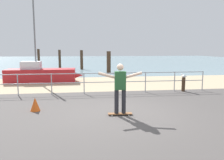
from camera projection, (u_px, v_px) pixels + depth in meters
ground_plane at (127, 123)px, 6.72m from camera, size 24.00×10.00×0.04m
beach_strip at (102, 83)px, 14.57m from camera, size 24.00×6.00×0.04m
sea_surface at (88, 61)px, 42.04m from camera, size 72.00×50.00×0.04m
railing_fence at (84, 80)px, 10.98m from camera, size 12.45×0.05×1.05m
sailboat at (44, 75)px, 14.81m from camera, size 4.96×1.44×5.48m
skateboard at (120, 114)px, 7.50m from camera, size 0.81×0.24×0.08m
skateboarder at (120, 86)px, 7.37m from camera, size 1.45×0.22×1.65m
bollard_short at (183, 85)px, 11.66m from camera, size 0.18×0.18×0.75m
seagull at (184, 76)px, 11.61m from camera, size 0.16×0.49×0.18m
groyne_post_0 at (39, 59)px, 25.77m from camera, size 0.28×0.28×2.19m
groyne_post_1 at (60, 59)px, 25.21m from camera, size 0.28×0.28×2.10m
groyne_post_2 at (82, 60)px, 24.02m from camera, size 0.30×0.30×2.07m
groyne_post_3 at (109, 62)px, 20.51m from camera, size 0.38×0.38×1.99m
traffic_cone at (35, 105)px, 7.98m from camera, size 0.36×0.36×0.50m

